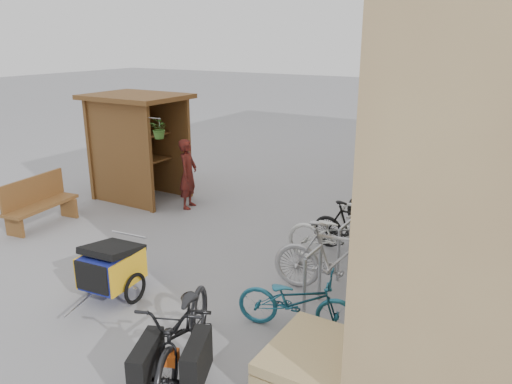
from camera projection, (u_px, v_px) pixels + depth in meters
The scene contains 17 objects.
ground at pixel (182, 270), 8.10m from camera, with size 80.00×80.00×0.00m, color gray.
kiosk at pixel (135, 132), 11.27m from camera, with size 2.49×1.65×2.40m.
bike_rack at pixel (370, 221), 8.78m from camera, with size 0.05×5.35×0.86m.
pallet_stack at pixel (316, 365), 5.42m from camera, with size 1.00×1.20×0.40m.
bench at pixel (39, 202), 9.84m from camera, with size 0.69×1.61×0.99m.
shopping_carts at pixel (457, 167), 11.92m from camera, with size 0.60×2.37×1.07m.
child_trailer at pixel (111, 266), 7.14m from camera, with size 0.89×1.46×0.85m.
cargo_bike at pixel (184, 331), 5.51m from camera, with size 1.40×2.08×1.04m.
person_kiosk at pixel (188, 174), 10.83m from camera, with size 0.56×0.37×1.53m, color maroon.
bike_0 at pixel (297, 301), 6.34m from camera, with size 0.54×1.54×0.81m, color #1B556D.
bike_1 at pixel (335, 259), 7.18m from camera, with size 0.52×1.83×1.10m, color #A0A0A4.
bike_2 at pixel (341, 236), 8.18m from camera, with size 0.64×1.84×0.97m, color #B7B8B3.
bike_3 at pixel (352, 229), 8.59m from camera, with size 0.43×1.51×0.91m, color black.
bike_4 at pixel (375, 216), 9.26m from camera, with size 0.57×1.62×0.85m, color #B7B8B3.
bike_5 at pixel (388, 210), 9.26m from camera, with size 0.51×1.80×1.08m, color black.
bike_6 at pixel (389, 202), 10.09m from camera, with size 0.56×1.61×0.85m, color #B7B8B3.
bike_7 at pixel (402, 190), 10.43m from camera, with size 0.51×1.79×1.08m, color #B7B8B3.
Camera 1 is at (4.80, -5.70, 3.62)m, focal length 35.00 mm.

